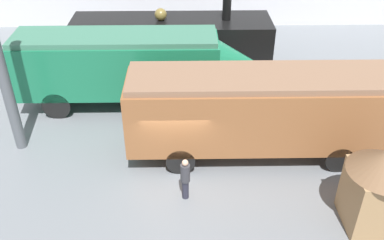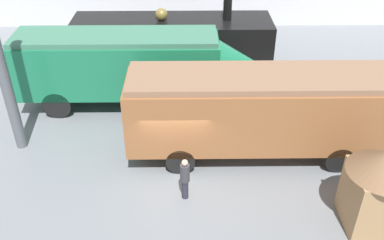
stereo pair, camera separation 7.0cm
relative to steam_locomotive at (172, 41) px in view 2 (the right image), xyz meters
name	(u,v)px [view 2 (the right image)]	position (x,y,z in m)	size (l,w,h in m)	color
ground_plane	(176,168)	(0.32, -8.42, -1.82)	(80.00, 80.00, 0.00)	slate
steam_locomotive	(172,41)	(0.00, 0.00, 0.00)	(10.52, 2.89, 4.44)	black
streamlined_locomotive	(135,64)	(-1.62, -3.54, 0.37)	(11.30, 2.46, 3.64)	#196B47
passenger_coach_wooden	(259,108)	(3.56, -7.48, 0.32)	(10.22, 2.68, 3.61)	brown
visitor_person	(185,178)	(0.67, -10.10, -0.89)	(0.34, 0.34, 1.72)	#262633
ticket_kiosk	(379,185)	(6.89, -11.38, -0.15)	(2.34, 2.34, 3.00)	#99754C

